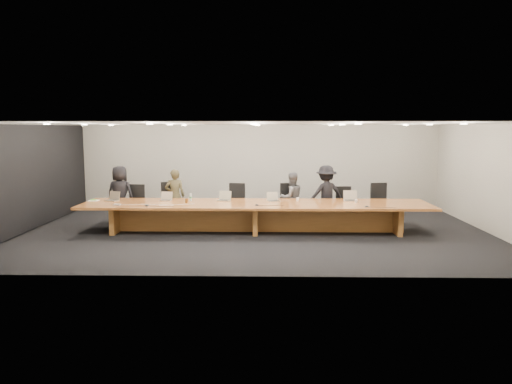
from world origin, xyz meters
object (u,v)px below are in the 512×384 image
chair_mid_right (291,203)px  amber_mug (187,201)px  laptop_c (224,196)px  laptop_d (274,197)px  person_b (175,196)px  laptop_e (351,196)px  chair_far_left (134,203)px  laptop_a (112,196)px  person_c (292,198)px  mic_right (367,206)px  paper_cup_far (356,201)px  chair_right (345,204)px  water_bottle (191,197)px  person_a (120,194)px  chair_left (171,202)px  paper_cup_near (298,199)px  mic_left (147,205)px  chair_far_right (382,203)px  person_d (326,194)px  av_box (117,205)px  laptop_b (166,196)px  mic_center (257,205)px  chair_mid_left (235,202)px  conference_table (256,212)px

chair_mid_right → amber_mug: 3.02m
laptop_c → laptop_d: size_ratio=1.07×
person_b → laptop_e: person_b is taller
chair_far_left → laptop_a: (-0.36, -0.85, 0.33)m
person_c → amber_mug: (-2.79, -1.13, 0.08)m
chair_mid_right → mic_right: bearing=-64.9°
chair_mid_right → paper_cup_far: chair_mid_right is taller
chair_right → water_bottle: size_ratio=5.37×
chair_far_left → person_a: size_ratio=0.68×
chair_far_left → amber_mug: bearing=-22.5°
chair_far_left → water_bottle: chair_far_left is taller
chair_mid_right → laptop_c: (-1.85, -0.80, 0.31)m
chair_left → laptop_e: chair_left is taller
person_a → water_bottle: size_ratio=8.39×
laptop_d → paper_cup_near: (0.63, 0.05, -0.08)m
mic_left → chair_left: bearing=81.3°
chair_far_left → chair_left: (1.06, 0.02, 0.04)m
chair_far_right → water_bottle: bearing=178.1°
laptop_a → mic_left: 1.45m
chair_far_left → mic_left: bearing=-54.1°
person_d → laptop_d: (-1.49, -0.92, 0.05)m
paper_cup_near → person_b: bearing=166.2°
av_box → person_b: bearing=58.0°
person_a → amber_mug: size_ratio=15.09×
water_bottle → av_box: 1.91m
laptop_b → paper_cup_far: size_ratio=3.68×
paper_cup_far → mic_right: bearing=-79.3°
person_a → person_d: person_d is taller
laptop_e → paper_cup_near: size_ratio=3.97×
chair_right → person_c: bearing=-177.2°
av_box → person_a: bearing=106.9°
chair_left → mic_center: size_ratio=10.84×
laptop_b → laptop_d: (2.90, -0.05, 0.00)m
laptop_c → paper_cup_near: 1.98m
av_box → laptop_c: bearing=20.5°
person_a → paper_cup_far: size_ratio=19.31×
chair_left → mic_left: chair_left is taller
laptop_c → laptop_d: laptop_c is taller
chair_far_right → chair_mid_left: bearing=167.2°
laptop_c → paper_cup_far: 3.50m
person_d → person_b: bearing=-16.4°
chair_mid_left → laptop_a: size_ratio=3.43×
chair_mid_right → conference_table: bearing=-149.1°
conference_table → laptop_e: laptop_e is taller
person_a → water_bottle: bearing=166.2°
conference_table → laptop_b: 2.48m
chair_far_left → av_box: size_ratio=6.26×
amber_mug → laptop_c: bearing=20.9°
chair_far_left → laptop_e: (6.03, -0.73, 0.34)m
chair_far_right → amber_mug: chair_far_right is taller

